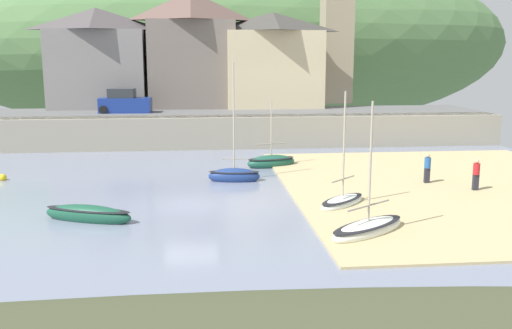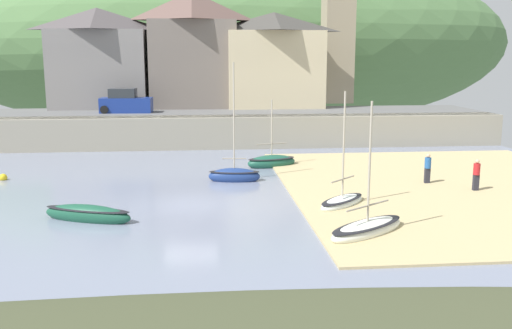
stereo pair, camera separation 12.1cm
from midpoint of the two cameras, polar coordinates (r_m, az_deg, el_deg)
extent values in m
cube|color=gray|center=(27.16, -6.71, -4.03)|extent=(48.00, 40.00, 0.06)
cube|color=tan|center=(32.04, 19.26, -2.14)|extent=(18.00, 22.00, 0.10)
cube|color=gray|center=(43.64, -6.42, 3.23)|extent=(48.00, 2.40, 2.40)
cube|color=#606060|center=(47.19, -6.40, 5.20)|extent=(48.00, 9.00, 0.10)
ellipsoid|color=#537B47|center=(81.56, -3.45, 12.08)|extent=(80.00, 44.00, 25.07)
cube|color=gray|center=(52.21, -15.60, 9.17)|extent=(8.22, 4.56, 6.74)
pyramid|color=#4E4849|center=(52.30, -15.85, 13.88)|extent=(8.52, 4.86, 1.87)
cube|color=slate|center=(51.47, -6.50, 9.95)|extent=(7.50, 4.59, 7.59)
pyramid|color=brown|center=(51.65, -6.62, 15.52)|extent=(7.80, 4.89, 2.45)
cube|color=beige|center=(51.91, 1.63, 9.51)|extent=(8.36, 5.98, 6.67)
pyramid|color=#43403C|center=(51.98, 1.65, 14.10)|extent=(8.66, 6.28, 1.66)
cube|color=gray|center=(57.06, 7.98, 11.16)|extent=(2.80, 2.80, 9.94)
ellipsoid|color=navy|center=(31.93, -2.31, -1.19)|extent=(3.00, 1.37, 0.95)
ellipsoid|color=black|center=(31.88, -2.32, -0.74)|extent=(2.94, 1.34, 0.12)
cylinder|color=#B2A893|center=(31.40, -2.36, 4.87)|extent=(0.09, 0.09, 5.84)
cylinder|color=gray|center=(31.73, -2.33, 0.60)|extent=(1.34, 0.22, 0.07)
ellipsoid|color=#1C533F|center=(36.10, 1.43, 0.21)|extent=(3.43, 2.13, 0.95)
ellipsoid|color=black|center=(36.06, 1.43, 0.62)|extent=(3.36, 2.09, 0.12)
cylinder|color=#B2A893|center=(35.76, 1.45, 3.72)|extent=(0.09, 0.09, 3.50)
cylinder|color=gray|center=(35.90, 1.44, 2.09)|extent=(2.01, 0.64, 0.07)
ellipsoid|color=white|center=(22.79, 11.00, -6.44)|extent=(3.99, 3.35, 0.76)
ellipsoid|color=black|center=(22.73, 11.02, -5.93)|extent=(3.91, 3.28, 0.12)
cylinder|color=#B2A893|center=(22.15, 11.25, 0.27)|extent=(0.09, 0.09, 4.65)
cylinder|color=gray|center=(22.52, 11.09, -4.05)|extent=(2.12, 1.56, 0.07)
ellipsoid|color=white|center=(26.85, 8.52, -3.81)|extent=(3.01, 2.98, 0.62)
ellipsoid|color=black|center=(26.81, 8.53, -3.46)|extent=(2.95, 2.92, 0.12)
cylinder|color=#B2A893|center=(26.30, 8.69, 1.98)|extent=(0.09, 0.09, 4.86)
cylinder|color=gray|center=(26.59, 8.59, -1.46)|extent=(1.44, 1.41, 0.07)
ellipsoid|color=#1A5139|center=(25.29, -16.62, -4.88)|extent=(4.09, 2.30, 0.89)
ellipsoid|color=black|center=(25.23, -16.65, -4.35)|extent=(4.01, 2.25, 0.12)
cube|color=navy|center=(47.50, -13.03, 5.82)|extent=(4.18, 1.92, 1.20)
cube|color=#282D33|center=(47.47, -13.38, 6.95)|extent=(2.18, 1.61, 0.80)
cylinder|color=black|center=(48.14, -10.94, 5.62)|extent=(0.64, 0.22, 0.64)
cylinder|color=black|center=(46.55, -11.11, 5.45)|extent=(0.64, 0.22, 0.64)
cylinder|color=black|center=(48.55, -14.84, 5.50)|extent=(0.64, 0.22, 0.64)
cylinder|color=black|center=(46.97, -15.14, 5.32)|extent=(0.64, 0.22, 0.64)
cube|color=#282833|center=(32.30, 16.65, -1.05)|extent=(0.28, 0.20, 0.82)
cylinder|color=#23569E|center=(32.17, 16.72, 0.17)|extent=(0.34, 0.34, 0.58)
sphere|color=#D1A889|center=(32.10, 16.76, 0.87)|extent=(0.22, 0.22, 0.22)
cube|color=#282833|center=(31.35, 21.04, -1.67)|extent=(0.28, 0.20, 0.82)
cylinder|color=red|center=(31.22, 21.13, -0.42)|extent=(0.34, 0.34, 0.58)
sphere|color=#D1A889|center=(31.15, 21.18, 0.31)|extent=(0.22, 0.22, 0.22)
sphere|color=yellow|center=(35.20, -24.15, -1.23)|extent=(0.44, 0.44, 0.44)
camera|label=1|loc=(0.06, -90.21, -0.04)|focal=39.91mm
camera|label=2|loc=(0.06, 89.79, 0.04)|focal=39.91mm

